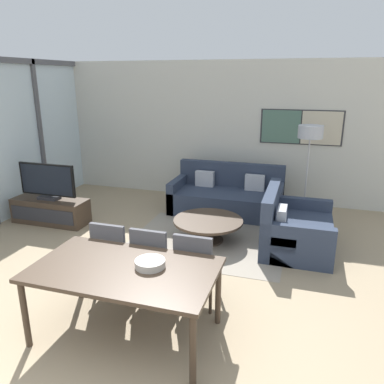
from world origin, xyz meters
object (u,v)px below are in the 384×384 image
dining_chair_right (196,263)px  fruit_bowl (150,263)px  television (47,182)px  sofa_side (292,230)px  tv_console (51,211)px  dining_chair_left (114,250)px  dining_table (124,274)px  coffee_table (208,225)px  dining_chair_centre (153,257)px  sofa_main (227,197)px  floor_lamp (310,137)px

dining_chair_right → fruit_bowl: 0.72m
television → sofa_side: (4.10, 0.21, -0.47)m
sofa_side → fruit_bowl: (-1.22, -2.45, 0.50)m
tv_console → dining_chair_left: bearing=-37.0°
dining_table → television: bearing=138.7°
tv_console → dining_table: size_ratio=0.76×
dining_chair_left → coffee_table: bearing=67.4°
sofa_side → fruit_bowl: bearing=153.6°
tv_console → dining_table: (2.65, -2.33, 0.45)m
sofa_side → dining_table: sofa_side is taller
dining_table → dining_chair_centre: bearing=90.0°
sofa_main → dining_chair_centre: bearing=-93.6°
tv_console → floor_lamp: floor_lamp is taller
dining_chair_right → floor_lamp: bearing=71.2°
sofa_side → dining_table: size_ratio=0.78×
sofa_side → dining_table: (-1.45, -2.55, 0.39)m
sofa_main → coffee_table: 1.43m
television → coffee_table: television is taller
dining_chair_right → dining_chair_left: bearing=178.9°
tv_console → sofa_main: size_ratio=0.65×
coffee_table → fruit_bowl: fruit_bowl is taller
dining_chair_left → dining_chair_centre: 0.51m
tv_console → dining_chair_left: size_ratio=1.51×
television → dining_table: bearing=-41.3°
coffee_table → dining_chair_right: (0.31, -1.71, 0.24)m
sofa_main → dining_chair_right: dining_chair_right is taller
dining_table → fruit_bowl: (0.23, 0.09, 0.11)m
television → dining_chair_left: (2.14, -1.62, -0.24)m
television → dining_chair_left: television is taller
dining_chair_left → dining_chair_right: same height
sofa_side → fruit_bowl: sofa_side is taller
dining_table → floor_lamp: bearing=67.7°
television → dining_table: size_ratio=0.61×
fruit_bowl → sofa_side: bearing=63.6°
dining_chair_centre → floor_lamp: 3.72m
dining_table → dining_chair_left: dining_chair_left is taller
sofa_side → dining_chair_left: (-1.96, -1.83, 0.23)m
dining_chair_centre → floor_lamp: bearing=63.5°
tv_console → television: 0.53m
dining_chair_right → television: bearing=152.6°
coffee_table → dining_chair_centre: bearing=-96.5°
tv_console → floor_lamp: (4.25, 1.58, 1.26)m
floor_lamp → television: bearing=-159.6°
sofa_main → dining_chair_left: 3.21m
television → tv_console: bearing=-90.0°
sofa_side → dining_chair_centre: bearing=141.8°
dining_table → floor_lamp: 4.30m
television → dining_chair_centre: television is taller
television → sofa_main: size_ratio=0.52×
sofa_main → floor_lamp: size_ratio=1.22×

